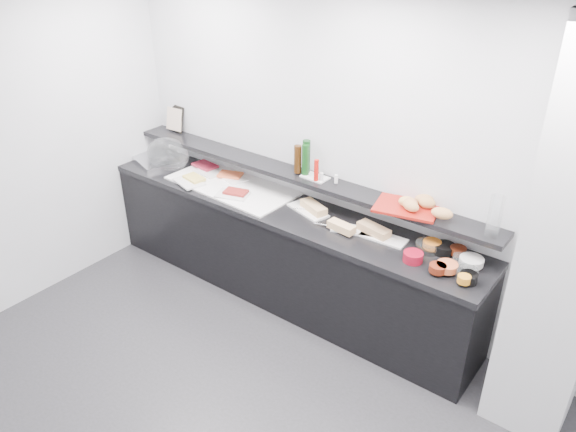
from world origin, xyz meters
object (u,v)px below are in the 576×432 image
Objects in this scene: sandwich_plate_mid at (354,230)px; carafe at (495,216)px; framed_print at (176,118)px; bread_tray at (406,207)px; condiment_tray at (315,177)px; cloche_base at (154,159)px.

sandwich_plate_mid is 1.08m from carafe.
framed_print is 2.60m from bread_tray.
framed_print is 1.75m from condiment_tray.
cloche_base is 3.32m from carafe.
cloche_base is at bearing -177.20° from carafe.
framed_print is at bearing 154.91° from sandwich_plate_mid.
bread_tray is at bearing 179.45° from carafe.
carafe reaches higher than bread_tray.
condiment_tray is (1.74, -0.08, -0.12)m from framed_print.
framed_print is (-2.24, 0.26, 0.37)m from sandwich_plate_mid.
condiment_tray is (-0.50, 0.18, 0.25)m from sandwich_plate_mid.
cloche_base is at bearing -92.96° from framed_print.
cloche_base is at bearing -170.97° from condiment_tray.
framed_print is 0.57× the size of bread_tray.
framed_print is at bearing 179.85° from condiment_tray.
bread_tray reaches higher than condiment_tray.
cloche_base is 1.93× the size of framed_print.
bread_tray is 0.65m from carafe.
bread_tray is (2.66, 0.17, 0.24)m from cloche_base.
framed_print reaches higher than bread_tray.
carafe is (0.99, 0.13, 0.39)m from sandwich_plate_mid.
condiment_tray reaches higher than sandwich_plate_mid.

